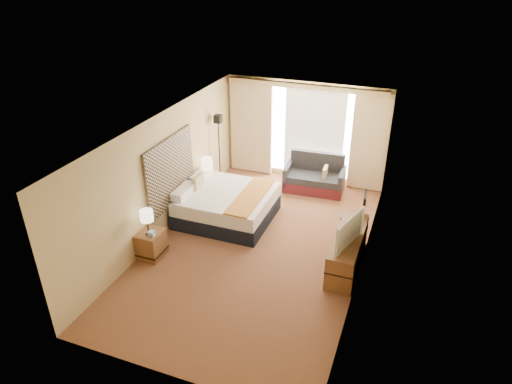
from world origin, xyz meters
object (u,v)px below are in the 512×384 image
(desk_chair, at_px, (355,220))
(lamp_left, at_px, (147,216))
(loveseat, at_px, (315,179))
(media_dresser, at_px, (347,250))
(nightstand_right, at_px, (207,190))
(bed, at_px, (226,205))
(lamp_right, at_px, (207,163))
(nightstand_left, at_px, (151,244))
(television, at_px, (345,229))
(floor_lamp, at_px, (219,136))

(desk_chair, xyz_separation_m, lamp_left, (-3.66, -2.00, 0.45))
(loveseat, bearing_deg, lamp_left, -123.14)
(media_dresser, relative_size, desk_chair, 1.57)
(nightstand_right, relative_size, loveseat, 0.36)
(bed, height_order, desk_chair, desk_chair)
(desk_chair, relative_size, lamp_left, 2.14)
(desk_chair, relative_size, lamp_right, 2.08)
(nightstand_left, xyz_separation_m, lamp_left, (0.02, -0.07, 0.69))
(lamp_left, bearing_deg, television, 12.82)
(lamp_left, distance_m, television, 3.72)
(bed, distance_m, loveseat, 2.60)
(nightstand_right, distance_m, lamp_right, 0.70)
(loveseat, relative_size, desk_chair, 1.33)
(desk_chair, bearing_deg, loveseat, 117.33)
(nightstand_right, relative_size, lamp_right, 1.00)
(nightstand_left, height_order, floor_lamp, floor_lamp)
(nightstand_right, height_order, desk_chair, desk_chair)
(media_dresser, bearing_deg, nightstand_right, 158.60)
(nightstand_left, xyz_separation_m, media_dresser, (3.70, 1.05, 0.07))
(media_dresser, height_order, desk_chair, desk_chair)
(nightstand_left, bearing_deg, media_dresser, 15.84)
(nightstand_right, distance_m, desk_chair, 3.73)
(desk_chair, xyz_separation_m, lamp_right, (-3.65, 0.58, 0.47))
(floor_lamp, height_order, desk_chair, floor_lamp)
(bed, distance_m, floor_lamp, 1.98)
(nightstand_right, height_order, lamp_left, lamp_left)
(nightstand_left, height_order, desk_chair, desk_chair)
(bed, relative_size, floor_lamp, 1.05)
(nightstand_left, relative_size, loveseat, 0.36)
(lamp_right, bearing_deg, floor_lamp, 93.99)
(media_dresser, distance_m, loveseat, 3.22)
(loveseat, bearing_deg, floor_lamp, -168.83)
(lamp_left, bearing_deg, nightstand_right, 90.54)
(media_dresser, xyz_separation_m, lamp_right, (-3.67, 1.46, 0.63))
(floor_lamp, bearing_deg, lamp_right, -86.01)
(loveseat, xyz_separation_m, lamp_right, (-2.30, -1.45, 0.67))
(nightstand_right, bearing_deg, lamp_left, -89.46)
(desk_chair, distance_m, lamp_left, 4.19)
(lamp_left, relative_size, lamp_right, 0.97)
(nightstand_left, height_order, media_dresser, media_dresser)
(bed, bearing_deg, desk_chair, 1.51)
(desk_chair, relative_size, television, 1.14)
(bed, relative_size, desk_chair, 1.74)
(desk_chair, height_order, lamp_right, desk_chair)
(desk_chair, bearing_deg, floor_lamp, 152.77)
(lamp_left, xyz_separation_m, lamp_right, (0.00, 2.58, 0.01))
(television, bearing_deg, nightstand_left, 118.32)
(desk_chair, bearing_deg, nightstand_right, 164.91)
(floor_lamp, distance_m, desk_chair, 4.06)
(lamp_right, bearing_deg, loveseat, 32.16)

